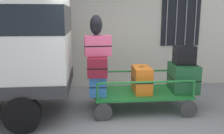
% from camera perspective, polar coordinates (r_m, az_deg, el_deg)
% --- Properties ---
extents(ground_plane, '(40.00, 40.00, 0.00)m').
position_cam_1_polar(ground_plane, '(5.41, 1.77, -12.00)').
color(ground_plane, gray).
extents(building_wall, '(12.00, 0.38, 5.00)m').
position_cam_1_polar(building_wall, '(7.67, -0.81, 14.19)').
color(building_wall, beige).
rests_on(building_wall, ground).
extents(luggage_cart, '(2.24, 1.25, 0.43)m').
position_cam_1_polar(luggage_cart, '(5.91, 6.65, -6.24)').
color(luggage_cart, '#1E722D').
rests_on(luggage_cart, ground).
extents(cart_railing, '(2.12, 1.11, 0.39)m').
position_cam_1_polar(cart_railing, '(5.80, 6.75, -2.55)').
color(cart_railing, '#1E722D').
rests_on(cart_railing, luggage_cart).
extents(suitcase_left_bottom, '(0.42, 0.67, 0.46)m').
position_cam_1_polar(suitcase_left_bottom, '(5.67, -3.15, -3.85)').
color(suitcase_left_bottom, '#3372C6').
rests_on(suitcase_left_bottom, luggage_cart).
extents(suitcase_left_middle, '(0.50, 1.01, 0.41)m').
position_cam_1_polar(suitcase_left_middle, '(5.63, -3.23, 0.59)').
color(suitcase_left_middle, maroon).
rests_on(suitcase_left_middle, suitcase_left_bottom).
extents(suitcase_left_top, '(0.61, 0.33, 0.45)m').
position_cam_1_polar(suitcase_left_top, '(5.52, -3.26, 4.93)').
color(suitcase_left_top, '#CC4C72').
rests_on(suitcase_left_top, suitcase_left_middle).
extents(suitcase_midleft_bottom, '(0.40, 0.70, 0.60)m').
position_cam_1_polar(suitcase_midleft_bottom, '(5.78, 6.80, -2.87)').
color(suitcase_midleft_bottom, orange).
rests_on(suitcase_midleft_bottom, luggage_cart).
extents(suitcase_center_bottom, '(0.66, 0.86, 0.64)m').
position_cam_1_polar(suitcase_center_bottom, '(6.10, 15.98, -2.29)').
color(suitcase_center_bottom, '#194C28').
rests_on(suitcase_center_bottom, luggage_cart).
extents(suitcase_center_middle, '(0.49, 0.44, 0.43)m').
position_cam_1_polar(suitcase_center_middle, '(6.00, 16.22, 2.69)').
color(suitcase_center_middle, black).
rests_on(suitcase_center_middle, suitcase_center_bottom).
extents(backpack, '(0.27, 0.22, 0.44)m').
position_cam_1_polar(backpack, '(5.49, -3.66, 9.58)').
color(backpack, black).
rests_on(backpack, suitcase_left_top).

